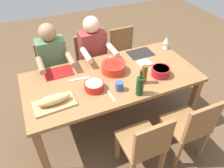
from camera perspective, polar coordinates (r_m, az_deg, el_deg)
ground_plane at (r=2.93m, az=0.00°, el=-9.59°), size 8.00×8.00×0.00m
dining_table at (r=2.47m, az=0.00°, el=0.58°), size 1.95×0.93×0.74m
chair_far_right at (r=3.35m, az=3.09°, el=8.18°), size 0.40×0.40×0.85m
chair_far_center at (r=3.18m, az=-5.69°, el=6.17°), size 0.40×0.40×0.85m
diner_far_center at (r=2.92m, az=-4.77°, el=7.93°), size 0.41×0.53×1.20m
chair_far_left at (r=3.10m, az=-15.13°, el=3.84°), size 0.40×0.40×0.85m
diner_far_left at (r=2.83m, az=-15.11°, el=5.44°), size 0.41×0.53×1.20m
chair_near_right at (r=2.37m, az=20.20°, el=-10.54°), size 0.40×0.40×0.85m
chair_near_center at (r=2.13m, az=8.80°, el=-15.52°), size 0.40×0.40×0.85m
serving_bowl_pasta at (r=2.23m, az=-4.77°, el=-0.40°), size 0.20×0.20×0.08m
serving_bowl_salad at (r=2.47m, az=0.37°, el=4.50°), size 0.28×0.28×0.10m
serving_bowl_fruit at (r=2.47m, az=12.74°, el=3.36°), size 0.20×0.20×0.10m
cutting_board at (r=2.15m, az=-14.97°, el=-5.07°), size 0.41×0.24×0.02m
bread_loaf at (r=2.11m, az=-15.22°, el=-4.00°), size 0.33×0.13×0.09m
wine_bottle at (r=2.14m, az=7.39°, el=-0.42°), size 0.08×0.08×0.29m
beer_bottle at (r=2.29m, az=8.53°, el=2.49°), size 0.06×0.06×0.22m
wine_glass at (r=2.99m, az=14.18°, el=11.08°), size 0.08×0.08×0.17m
placemat_far_right at (r=2.86m, az=7.52°, el=8.05°), size 0.32×0.23×0.01m
fork_far_center at (r=2.70m, az=0.14°, el=6.41°), size 0.02×0.17×0.01m
placemat_far_left at (r=2.55m, az=-13.95°, el=2.94°), size 0.32×0.23×0.01m
cup_near_center at (r=2.22m, az=1.97°, el=-0.55°), size 0.08×0.08×0.10m
fork_near_center at (r=2.16m, az=-0.17°, el=-3.26°), size 0.02×0.17×0.01m
carving_knife at (r=2.41m, az=-8.72°, el=1.30°), size 0.23×0.05×0.01m
napkin_stack at (r=2.66m, az=8.68°, el=5.56°), size 0.14×0.14×0.02m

